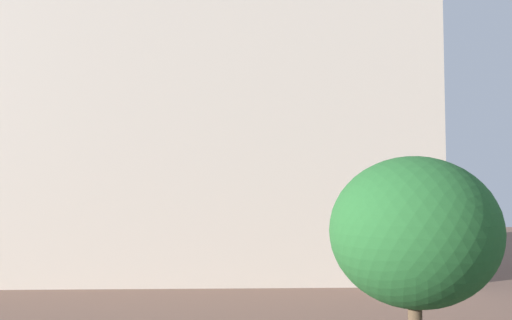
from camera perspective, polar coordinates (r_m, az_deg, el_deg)
name	(u,v)px	position (r m, az deg, el deg)	size (l,w,h in m)	color
landmark_building	(183,93)	(33.64, -8.00, 7.29)	(28.56, 11.31, 37.67)	beige
tree_curb_far	(414,232)	(14.34, 16.95, -7.57)	(4.41, 4.41, 6.08)	brown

